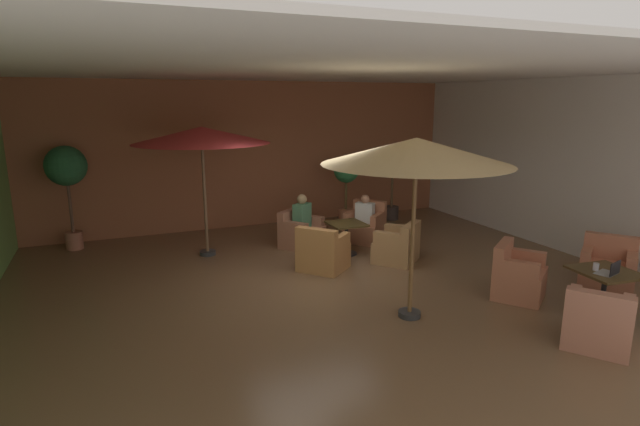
# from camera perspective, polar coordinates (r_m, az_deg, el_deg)

# --- Properties ---
(ground_plane) EXTENTS (10.43, 9.20, 0.02)m
(ground_plane) POSITION_cam_1_polar(r_m,az_deg,el_deg) (8.41, 1.24, -8.37)
(ground_plane) COLOR brown
(wall_back_brick) EXTENTS (10.43, 0.08, 3.46)m
(wall_back_brick) POSITION_cam_1_polar(r_m,az_deg,el_deg) (12.21, -7.59, 6.63)
(wall_back_brick) COLOR #955436
(wall_back_brick) RESTS_ON ground_plane
(wall_right_plain) EXTENTS (0.08, 9.20, 3.46)m
(wall_right_plain) POSITION_cam_1_polar(r_m,az_deg,el_deg) (11.10, 26.53, 4.77)
(wall_right_plain) COLOR silver
(wall_right_plain) RESTS_ON ground_plane
(ceiling_slab) EXTENTS (10.43, 9.20, 0.06)m
(ceiling_slab) POSITION_cam_1_polar(r_m,az_deg,el_deg) (7.85, 1.37, 16.20)
(ceiling_slab) COLOR silver
(ceiling_slab) RESTS_ON wall_back_brick
(cafe_table_front_left) EXTENTS (0.87, 0.87, 0.64)m
(cafe_table_front_left) POSITION_cam_1_polar(r_m,az_deg,el_deg) (8.30, 29.81, -6.61)
(cafe_table_front_left) COLOR black
(cafe_table_front_left) RESTS_ON ground_plane
(armchair_front_left_north) EXTENTS (1.05, 1.07, 0.84)m
(armchair_front_left_north) POSITION_cam_1_polar(r_m,az_deg,el_deg) (9.48, 30.01, -5.58)
(armchair_front_left_north) COLOR #B66A4B
(armchair_front_left_north) RESTS_ON ground_plane
(armchair_front_left_east) EXTENTS (1.05, 1.03, 0.85)m
(armchair_front_left_east) POSITION_cam_1_polar(r_m,az_deg,el_deg) (8.43, 21.65, -6.81)
(armchair_front_left_east) COLOR #B46A4A
(armchair_front_left_east) RESTS_ON ground_plane
(armchair_front_left_south) EXTENTS (1.08, 1.06, 0.80)m
(armchair_front_left_south) POSITION_cam_1_polar(r_m,az_deg,el_deg) (7.26, 29.17, -10.97)
(armchair_front_left_south) COLOR #A96950
(armchair_front_left_south) RESTS_ON ground_plane
(cafe_table_front_right) EXTENTS (0.69, 0.69, 0.64)m
(cafe_table_front_right) POSITION_cam_1_polar(r_m,az_deg,el_deg) (9.94, 3.04, -2.10)
(cafe_table_front_right) COLOR black
(cafe_table_front_right) RESTS_ON ground_plane
(armchair_front_right_north) EXTENTS (1.08, 1.06, 0.77)m
(armchair_front_right_north) POSITION_cam_1_polar(r_m,az_deg,el_deg) (10.49, -2.22, -2.30)
(armchair_front_right_north) COLOR #A8694D
(armchair_front_right_north) RESTS_ON ground_plane
(armchair_front_right_east) EXTENTS (1.06, 1.07, 0.83)m
(armchair_front_right_east) POSITION_cam_1_polar(r_m,az_deg,el_deg) (9.05, 0.30, -4.59)
(armchair_front_right_east) COLOR #B67A43
(armchair_front_right_east) RESTS_ON ground_plane
(armchair_front_right_south) EXTENTS (1.07, 1.06, 0.77)m
(armchair_front_right_south) POSITION_cam_1_polar(r_m,az_deg,el_deg) (9.62, 8.86, -3.79)
(armchair_front_right_south) COLOR #A37749
(armchair_front_right_south) RESTS_ON ground_plane
(armchair_front_right_west) EXTENTS (1.07, 1.07, 0.85)m
(armchair_front_right_west) POSITION_cam_1_polar(r_m,az_deg,el_deg) (10.95, 5.21, -1.56)
(armchair_front_right_west) COLOR #AF6948
(armchair_front_right_west) RESTS_ON ground_plane
(patio_umbrella_tall_red) EXTENTS (2.60, 2.60, 2.53)m
(patio_umbrella_tall_red) POSITION_cam_1_polar(r_m,az_deg,el_deg) (9.82, -13.39, 8.59)
(patio_umbrella_tall_red) COLOR #2D2D2D
(patio_umbrella_tall_red) RESTS_ON ground_plane
(patio_umbrella_center_beige) EXTENTS (2.56, 2.56, 2.54)m
(patio_umbrella_center_beige) POSITION_cam_1_polar(r_m,az_deg,el_deg) (6.78, 10.96, 6.87)
(patio_umbrella_center_beige) COLOR #2D2D2D
(patio_umbrella_center_beige) RESTS_ON ground_plane
(potted_tree_left_corner) EXTENTS (0.81, 0.81, 2.14)m
(potted_tree_left_corner) POSITION_cam_1_polar(r_m,az_deg,el_deg) (11.25, -27.00, 4.24)
(potted_tree_left_corner) COLOR #A36048
(potted_tree_left_corner) RESTS_ON ground_plane
(potted_tree_mid_left) EXTENTS (0.60, 0.60, 1.69)m
(potted_tree_mid_left) POSITION_cam_1_polar(r_m,az_deg,el_deg) (11.97, 3.00, 3.75)
(potted_tree_mid_left) COLOR #A86848
(potted_tree_mid_left) RESTS_ON ground_plane
(potted_tree_mid_right) EXTENTS (0.64, 0.64, 1.73)m
(potted_tree_mid_right) POSITION_cam_1_polar(r_m,az_deg,el_deg) (12.83, 8.29, 4.59)
(potted_tree_mid_right) COLOR #382D29
(potted_tree_mid_right) RESTS_ON ground_plane
(patron_by_window) EXTENTS (0.45, 0.42, 0.72)m
(patron_by_window) POSITION_cam_1_polar(r_m,az_deg,el_deg) (10.37, -2.07, -0.02)
(patron_by_window) COLOR #4A7F58
(patron_by_window) RESTS_ON ground_plane
(patron_with_friend) EXTENTS (0.41, 0.42, 0.61)m
(patron_with_friend) POSITION_cam_1_polar(r_m,az_deg,el_deg) (10.83, 5.16, 0.29)
(patron_with_friend) COLOR silver
(patron_with_friend) RESTS_ON ground_plane
(iced_drink_cup) EXTENTS (0.08, 0.08, 0.11)m
(iced_drink_cup) POSITION_cam_1_polar(r_m,az_deg,el_deg) (8.19, 29.01, -5.39)
(iced_drink_cup) COLOR white
(iced_drink_cup) RESTS_ON cafe_table_front_left
(open_laptop) EXTENTS (0.36, 0.30, 0.20)m
(open_laptop) POSITION_cam_1_polar(r_m,az_deg,el_deg) (8.11, 30.25, -5.74)
(open_laptop) COLOR #9EA0A5
(open_laptop) RESTS_ON cafe_table_front_left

